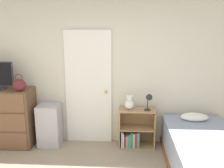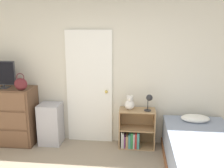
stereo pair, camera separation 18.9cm
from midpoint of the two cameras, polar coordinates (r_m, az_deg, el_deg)
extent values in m
cube|color=beige|center=(4.37, 0.32, 2.63)|extent=(10.00, 0.06, 2.55)
cube|color=white|center=(4.43, -3.98, -0.84)|extent=(0.81, 0.04, 2.01)
sphere|color=gold|center=(4.35, -0.07, -1.81)|extent=(0.06, 0.06, 0.06)
cube|color=brown|center=(4.82, -21.55, -6.70)|extent=(0.97, 0.46, 1.03)
cube|color=brown|center=(4.75, -22.53, -11.49)|extent=(0.89, 0.01, 0.30)
cube|color=brown|center=(4.63, -22.90, -7.66)|extent=(0.89, 0.01, 0.30)
cube|color=#2D2D33|center=(4.66, -22.41, -0.76)|extent=(0.16, 0.16, 0.02)
cylinder|color=#2D2D33|center=(4.66, -22.44, -0.43)|extent=(0.04, 0.04, 0.04)
cube|color=#2D2D33|center=(4.61, -22.69, 2.34)|extent=(0.45, 0.02, 0.42)
cube|color=black|center=(4.60, -22.77, 2.30)|extent=(0.42, 0.01, 0.38)
ellipsoid|color=#591E23|center=(4.38, -18.97, -0.04)|extent=(0.23, 0.13, 0.21)
torus|color=#591E23|center=(4.36, -19.09, 1.47)|extent=(0.14, 0.01, 0.14)
cube|color=#ADADB7|center=(4.62, -12.68, -8.86)|extent=(0.38, 0.36, 0.73)
cube|color=tan|center=(4.43, 3.05, -9.92)|extent=(0.02, 0.32, 0.68)
cube|color=tan|center=(4.44, 10.85, -10.08)|extent=(0.02, 0.32, 0.68)
cube|color=tan|center=(4.57, 6.84, -13.84)|extent=(0.58, 0.32, 0.02)
cube|color=tan|center=(4.43, 6.95, -10.02)|extent=(0.58, 0.32, 0.02)
cube|color=tan|center=(4.31, 7.08, -5.97)|extent=(0.58, 0.32, 0.02)
cube|color=tan|center=(4.57, 6.93, -9.26)|extent=(0.61, 0.01, 0.68)
cube|color=white|center=(4.49, 3.55, -12.08)|extent=(0.02, 0.27, 0.29)
cube|color=white|center=(4.47, 3.86, -12.43)|extent=(0.02, 0.22, 0.25)
cube|color=#8C3F8C|center=(4.46, 4.22, -12.82)|extent=(0.02, 0.18, 0.21)
cube|color=tan|center=(4.50, 4.71, -12.56)|extent=(0.04, 0.27, 0.21)
cube|color=teal|center=(4.46, 5.26, -12.61)|extent=(0.03, 0.20, 0.24)
cube|color=#338C4C|center=(4.47, 5.79, -12.37)|extent=(0.04, 0.22, 0.27)
cube|color=white|center=(4.47, 6.27, -12.48)|extent=(0.02, 0.22, 0.26)
cube|color=red|center=(4.45, 6.73, -12.52)|extent=(0.03, 0.18, 0.27)
cube|color=teal|center=(4.45, 7.23, -12.46)|extent=(0.04, 0.18, 0.28)
sphere|color=silver|center=(4.28, 5.30, -4.77)|extent=(0.17, 0.17, 0.17)
sphere|color=silver|center=(4.24, 5.33, -3.36)|extent=(0.10, 0.10, 0.10)
sphere|color=silver|center=(4.20, 5.32, -3.63)|extent=(0.04, 0.04, 0.04)
sphere|color=silver|center=(4.23, 4.82, -2.84)|extent=(0.04, 0.04, 0.04)
sphere|color=silver|center=(4.23, 5.86, -2.87)|extent=(0.04, 0.04, 0.04)
cylinder|color=#262628|center=(4.28, 9.40, -5.97)|extent=(0.12, 0.12, 0.01)
cylinder|color=#262628|center=(4.25, 9.45, -4.69)|extent=(0.01, 0.01, 0.19)
sphere|color=#262628|center=(4.20, 9.82, -3.11)|extent=(0.11, 0.11, 0.11)
cube|color=#8C99B2|center=(3.84, 21.80, -14.78)|extent=(0.98, 1.88, 0.44)
ellipsoid|color=white|center=(4.35, 19.69, -7.41)|extent=(0.46, 0.28, 0.12)
camera|label=1|loc=(0.09, -88.69, 0.31)|focal=40.00mm
camera|label=2|loc=(0.09, 91.31, -0.31)|focal=40.00mm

